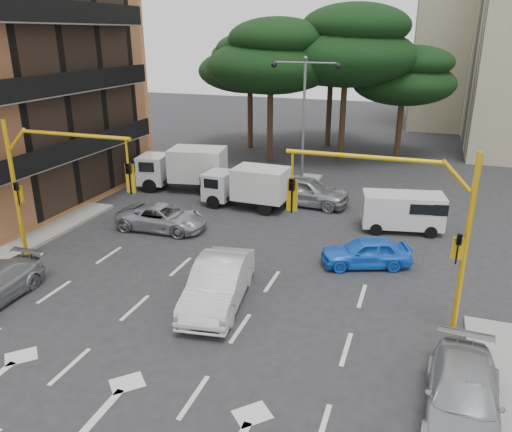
# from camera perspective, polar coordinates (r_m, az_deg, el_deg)

# --- Properties ---
(ground) EXTENTS (120.00, 120.00, 0.00)m
(ground) POSITION_cam_1_polar(r_m,az_deg,el_deg) (17.59, -8.03, -11.43)
(ground) COLOR #28282B
(ground) RESTS_ON ground
(median_strip) EXTENTS (1.40, 6.00, 0.15)m
(median_strip) POSITION_cam_1_polar(r_m,az_deg,el_deg) (31.41, 5.21, 3.31)
(median_strip) COLOR gray
(median_strip) RESTS_ON ground
(apartment_beige_far) EXTENTS (16.20, 12.15, 16.70)m
(apartment_beige_far) POSITION_cam_1_polar(r_m,az_deg,el_deg) (57.50, 26.27, 17.46)
(apartment_beige_far) COLOR tan
(apartment_beige_far) RESTS_ON ground
(pine_left_near) EXTENTS (9.15, 9.15, 10.23)m
(pine_left_near) POSITION_cam_1_polar(r_m,az_deg,el_deg) (36.89, 1.76, 17.79)
(pine_left_near) COLOR #382616
(pine_left_near) RESTS_ON ground
(pine_center) EXTENTS (9.98, 9.98, 11.16)m
(pine_center) POSITION_cam_1_polar(r_m,az_deg,el_deg) (37.66, 10.42, 18.59)
(pine_center) COLOR #382616
(pine_center) RESTS_ON ground
(pine_left_far) EXTENTS (8.32, 8.32, 9.30)m
(pine_left_far) POSITION_cam_1_polar(r_m,az_deg,el_deg) (41.67, -0.64, 17.12)
(pine_left_far) COLOR #382616
(pine_left_far) RESTS_ON ground
(pine_right) EXTENTS (7.49, 7.49, 8.37)m
(pine_right) POSITION_cam_1_polar(r_m,az_deg,el_deg) (39.32, 16.67, 15.12)
(pine_right) COLOR #382616
(pine_right) RESTS_ON ground
(pine_back) EXTENTS (9.15, 9.15, 10.23)m
(pine_back) POSITION_cam_1_polar(r_m,az_deg,el_deg) (42.95, 8.74, 17.92)
(pine_back) COLOR #382616
(pine_back) RESTS_ON ground
(signal_mast_right) EXTENTS (5.79, 0.37, 6.00)m
(signal_mast_right) POSITION_cam_1_polar(r_m,az_deg,el_deg) (16.09, 16.88, 0.13)
(signal_mast_right) COLOR gold
(signal_mast_right) RESTS_ON ground
(signal_mast_left) EXTENTS (5.79, 0.37, 6.00)m
(signal_mast_left) POSITION_cam_1_polar(r_m,az_deg,el_deg) (21.29, -22.67, 4.26)
(signal_mast_left) COLOR gold
(signal_mast_left) RESTS_ON ground
(street_lamp_center) EXTENTS (4.16, 0.36, 7.77)m
(street_lamp_center) POSITION_cam_1_polar(r_m,az_deg,el_deg) (30.29, 5.53, 13.04)
(street_lamp_center) COLOR slate
(street_lamp_center) RESTS_ON median_strip
(car_white_hatch) EXTENTS (2.41, 5.11, 1.62)m
(car_white_hatch) POSITION_cam_1_polar(r_m,az_deg,el_deg) (17.90, -4.33, -7.69)
(car_white_hatch) COLOR silver
(car_white_hatch) RESTS_ON ground
(car_blue_compact) EXTENTS (3.98, 2.71, 1.26)m
(car_blue_compact) POSITION_cam_1_polar(r_m,az_deg,el_deg) (21.21, 12.46, -4.03)
(car_blue_compact) COLOR blue
(car_blue_compact) RESTS_ON ground
(car_silver_cross_a) EXTENTS (4.53, 2.23, 1.24)m
(car_silver_cross_a) POSITION_cam_1_polar(r_m,az_deg,el_deg) (24.97, -10.68, -0.17)
(car_silver_cross_a) COLOR #9C9EA4
(car_silver_cross_a) RESTS_ON ground
(car_silver_cross_b) EXTENTS (4.97, 2.30, 1.65)m
(car_silver_cross_b) POSITION_cam_1_polar(r_m,az_deg,el_deg) (28.17, 5.72, 2.89)
(car_silver_cross_b) COLOR #95979D
(car_silver_cross_b) RESTS_ON ground
(car_silver_parked) EXTENTS (1.99, 4.52, 1.29)m
(car_silver_parked) POSITION_cam_1_polar(r_m,az_deg,el_deg) (14.20, 22.57, -18.51)
(car_silver_parked) COLOR #9EA1A5
(car_silver_parked) RESTS_ON ground
(van_white) EXTENTS (4.08, 2.44, 1.91)m
(van_white) POSITION_cam_1_polar(r_m,az_deg,el_deg) (25.32, 16.38, 0.44)
(van_white) COLOR silver
(van_white) RESTS_ON ground
(box_truck_a) EXTENTS (5.66, 3.09, 2.64)m
(box_truck_a) POSITION_cam_1_polar(r_m,az_deg,el_deg) (31.01, -8.37, 5.35)
(box_truck_a) COLOR silver
(box_truck_a) RESTS_ON ground
(box_truck_b) EXTENTS (4.81, 2.17, 2.33)m
(box_truck_b) POSITION_cam_1_polar(r_m,az_deg,el_deg) (27.53, -1.12, 3.32)
(box_truck_b) COLOR silver
(box_truck_b) RESTS_ON ground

